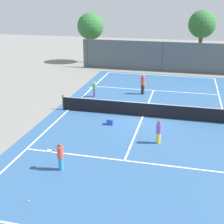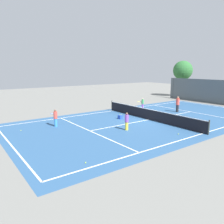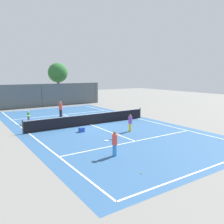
{
  "view_description": "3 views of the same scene",
  "coord_description": "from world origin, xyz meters",
  "px_view_note": "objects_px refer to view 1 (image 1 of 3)",
  "views": [
    {
      "loc": [
        2.71,
        -20.28,
        8.0
      ],
      "look_at": [
        -1.44,
        -3.21,
        1.37
      ],
      "focal_mm": 50.38,
      "sensor_mm": 36.0,
      "label": 1
    },
    {
      "loc": [
        14.18,
        -14.67,
        4.73
      ],
      "look_at": [
        -1.12,
        -3.48,
        0.96
      ],
      "focal_mm": 35.51,
      "sensor_mm": 36.0,
      "label": 2
    },
    {
      "loc": [
        -10.01,
        -18.44,
        4.59
      ],
      "look_at": [
        1.31,
        -1.57,
        1.27
      ],
      "focal_mm": 37.65,
      "sensor_mm": 36.0,
      "label": 3
    }
  ],
  "objects_px": {
    "tennis_ball_0": "(55,150)",
    "tennis_ball_2": "(214,100)",
    "tennis_ball_6": "(29,201)",
    "player_0": "(94,89)",
    "tennis_ball_1": "(107,101)",
    "player_3": "(159,132)",
    "player_1": "(60,156)",
    "player_2": "(143,84)",
    "ball_crate": "(110,122)",
    "tennis_ball_3": "(143,124)",
    "tennis_ball_4": "(213,132)"
  },
  "relations": [
    {
      "from": "tennis_ball_0",
      "to": "tennis_ball_2",
      "type": "bearing_deg",
      "value": 51.21
    },
    {
      "from": "tennis_ball_6",
      "to": "tennis_ball_2",
      "type": "bearing_deg",
      "value": 62.21
    },
    {
      "from": "player_0",
      "to": "tennis_ball_1",
      "type": "distance_m",
      "value": 1.85
    },
    {
      "from": "player_0",
      "to": "player_3",
      "type": "relative_size",
      "value": 0.9
    },
    {
      "from": "player_0",
      "to": "player_3",
      "type": "distance_m",
      "value": 9.59
    },
    {
      "from": "player_1",
      "to": "player_2",
      "type": "bearing_deg",
      "value": 81.19
    },
    {
      "from": "ball_crate",
      "to": "tennis_ball_0",
      "type": "xyz_separation_m",
      "value": [
        -2.0,
        -4.28,
        -0.15
      ]
    },
    {
      "from": "tennis_ball_2",
      "to": "tennis_ball_6",
      "type": "relative_size",
      "value": 1.0
    },
    {
      "from": "player_0",
      "to": "player_2",
      "type": "height_order",
      "value": "player_2"
    },
    {
      "from": "player_2",
      "to": "tennis_ball_0",
      "type": "relative_size",
      "value": 25.87
    },
    {
      "from": "player_1",
      "to": "player_2",
      "type": "height_order",
      "value": "player_2"
    },
    {
      "from": "ball_crate",
      "to": "tennis_ball_3",
      "type": "relative_size",
      "value": 6.45
    },
    {
      "from": "tennis_ball_4",
      "to": "tennis_ball_6",
      "type": "distance_m",
      "value": 11.83
    },
    {
      "from": "player_0",
      "to": "ball_crate",
      "type": "relative_size",
      "value": 2.92
    },
    {
      "from": "player_2",
      "to": "tennis_ball_0",
      "type": "height_order",
      "value": "player_2"
    },
    {
      "from": "player_1",
      "to": "tennis_ball_2",
      "type": "distance_m",
      "value": 15.03
    },
    {
      "from": "tennis_ball_2",
      "to": "tennis_ball_1",
      "type": "bearing_deg",
      "value": -163.72
    },
    {
      "from": "tennis_ball_2",
      "to": "tennis_ball_3",
      "type": "relative_size",
      "value": 1.0
    },
    {
      "from": "tennis_ball_0",
      "to": "ball_crate",
      "type": "bearing_deg",
      "value": 64.92
    },
    {
      "from": "ball_crate",
      "to": "tennis_ball_4",
      "type": "relative_size",
      "value": 6.45
    },
    {
      "from": "player_1",
      "to": "tennis_ball_2",
      "type": "relative_size",
      "value": 21.57
    },
    {
      "from": "tennis_ball_1",
      "to": "tennis_ball_2",
      "type": "height_order",
      "value": "same"
    },
    {
      "from": "player_1",
      "to": "ball_crate",
      "type": "bearing_deg",
      "value": 81.0
    },
    {
      "from": "tennis_ball_0",
      "to": "tennis_ball_4",
      "type": "distance_m",
      "value": 9.6
    },
    {
      "from": "player_1",
      "to": "player_3",
      "type": "distance_m",
      "value": 5.88
    },
    {
      "from": "player_2",
      "to": "ball_crate",
      "type": "xyz_separation_m",
      "value": [
        -1.08,
        -7.08,
        -0.69
      ]
    },
    {
      "from": "tennis_ball_6",
      "to": "tennis_ball_1",
      "type": "bearing_deg",
      "value": 90.17
    },
    {
      "from": "player_2",
      "to": "tennis_ball_4",
      "type": "xyz_separation_m",
      "value": [
        5.38,
        -6.82,
        -0.84
      ]
    },
    {
      "from": "player_0",
      "to": "tennis_ball_6",
      "type": "relative_size",
      "value": 18.84
    },
    {
      "from": "player_0",
      "to": "tennis_ball_0",
      "type": "xyz_separation_m",
      "value": [
        0.69,
        -9.72,
        -0.62
      ]
    },
    {
      "from": "tennis_ball_2",
      "to": "tennis_ball_4",
      "type": "distance_m",
      "value": 6.53
    },
    {
      "from": "tennis_ball_1",
      "to": "tennis_ball_6",
      "type": "xyz_separation_m",
      "value": [
        0.04,
        -13.08,
        0.0
      ]
    },
    {
      "from": "tennis_ball_1",
      "to": "tennis_ball_3",
      "type": "relative_size",
      "value": 1.0
    },
    {
      "from": "player_0",
      "to": "tennis_ball_4",
      "type": "xyz_separation_m",
      "value": [
        9.15,
        -5.19,
        -0.62
      ]
    },
    {
      "from": "ball_crate",
      "to": "tennis_ball_6",
      "type": "xyz_separation_m",
      "value": [
        -1.27,
        -8.7,
        -0.15
      ]
    },
    {
      "from": "player_3",
      "to": "player_0",
      "type": "bearing_deg",
      "value": 128.94
    },
    {
      "from": "player_3",
      "to": "tennis_ball_2",
      "type": "bearing_deg",
      "value": 68.01
    },
    {
      "from": "player_0",
      "to": "ball_crate",
      "type": "distance_m",
      "value": 6.09
    },
    {
      "from": "player_0",
      "to": "player_3",
      "type": "bearing_deg",
      "value": -51.06
    },
    {
      "from": "player_0",
      "to": "player_2",
      "type": "bearing_deg",
      "value": 23.48
    },
    {
      "from": "player_0",
      "to": "tennis_ball_3",
      "type": "relative_size",
      "value": 18.84
    },
    {
      "from": "player_1",
      "to": "player_3",
      "type": "xyz_separation_m",
      "value": [
        4.29,
        4.02,
        -0.03
      ]
    },
    {
      "from": "ball_crate",
      "to": "tennis_ball_0",
      "type": "distance_m",
      "value": 4.73
    },
    {
      "from": "tennis_ball_2",
      "to": "tennis_ball_6",
      "type": "xyz_separation_m",
      "value": [
        -8.16,
        -15.48,
        0.0
      ]
    },
    {
      "from": "player_3",
      "to": "ball_crate",
      "type": "height_order",
      "value": "player_3"
    },
    {
      "from": "player_1",
      "to": "tennis_ball_4",
      "type": "height_order",
      "value": "player_1"
    },
    {
      "from": "tennis_ball_3",
      "to": "tennis_ball_6",
      "type": "bearing_deg",
      "value": -109.87
    },
    {
      "from": "player_3",
      "to": "tennis_ball_0",
      "type": "xyz_separation_m",
      "value": [
        -5.34,
        -2.26,
        -0.68
      ]
    },
    {
      "from": "player_1",
      "to": "tennis_ball_6",
      "type": "bearing_deg",
      "value": -96.8
    },
    {
      "from": "player_0",
      "to": "player_1",
      "type": "xyz_separation_m",
      "value": [
        1.74,
        -11.47,
        0.09
      ]
    }
  ]
}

